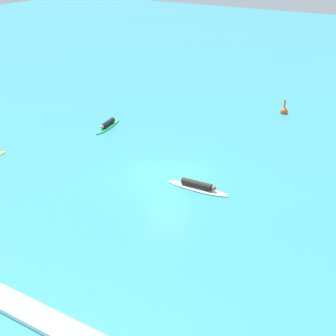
{
  "coord_description": "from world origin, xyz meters",
  "views": [
    {
      "loc": [
        11.75,
        -18.9,
        11.16
      ],
      "look_at": [
        0.0,
        0.0,
        0.5
      ],
      "focal_mm": 52.44,
      "sensor_mm": 36.0,
      "label": 1
    }
  ],
  "objects": [
    {
      "name": "ground_plane",
      "position": [
        0.0,
        0.0,
        0.0
      ],
      "size": [
        120.0,
        120.0,
        0.0
      ],
      "primitive_type": "plane",
      "color": "teal",
      "rests_on": "ground"
    },
    {
      "name": "surfer_on_white_board",
      "position": [
        1.91,
        -0.35,
        0.16
      ],
      "size": [
        3.25,
        0.76,
        0.42
      ],
      "rotation": [
        0.0,
        0.0,
        0.04
      ],
      "color": "white",
      "rests_on": "ground_plane"
    },
    {
      "name": "surfer_on_green_board",
      "position": [
        -7.02,
        3.99,
        0.15
      ],
      "size": [
        1.1,
        2.97,
        0.42
      ],
      "rotation": [
        0.0,
        0.0,
        4.89
      ],
      "color": "#23B266",
      "rests_on": "ground_plane"
    },
    {
      "name": "marker_buoy",
      "position": [
        1.62,
        12.49,
        0.16
      ],
      "size": [
        0.51,
        0.51,
        1.09
      ],
      "color": "#E55119",
      "rests_on": "ground_plane"
    }
  ]
}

